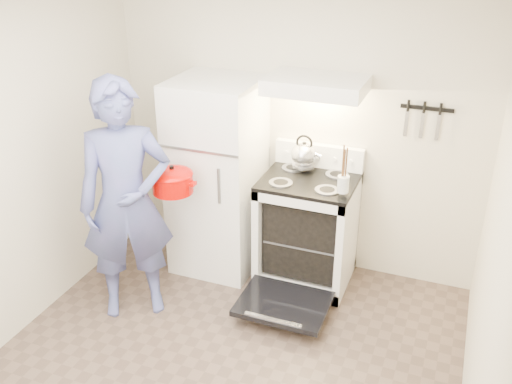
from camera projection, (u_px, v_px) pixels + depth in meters
back_wall at (296, 128)px, 4.84m from camera, size 3.20×0.02×2.50m
refrigerator at (218, 177)px, 4.91m from camera, size 0.70×0.70×1.70m
stove_body at (307, 232)px, 4.83m from camera, size 0.76×0.65×0.92m
cooktop at (309, 181)px, 4.63m from camera, size 0.76×0.65×0.03m
backsplash at (319, 155)px, 4.82m from camera, size 0.76×0.07×0.20m
oven_door at (284, 304)px, 4.48m from camera, size 0.70×0.54×0.04m
oven_rack at (307, 234)px, 4.84m from camera, size 0.60×0.52×0.01m
range_hood at (316, 85)px, 4.35m from camera, size 0.76×0.50×0.12m
knife_strip at (427, 108)px, 4.35m from camera, size 0.40×0.02×0.03m
pizza_stone at (313, 238)px, 4.75m from camera, size 0.29×0.29×0.02m
tea_kettle at (304, 153)px, 4.71m from camera, size 0.26×0.21×0.31m
utensil_jar at (343, 184)px, 4.31m from camera, size 0.11×0.11×0.13m
person at (126, 203)px, 4.25m from camera, size 0.83×0.76×1.90m
dutch_oven at (173, 183)px, 4.35m from camera, size 0.39×0.32×0.25m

